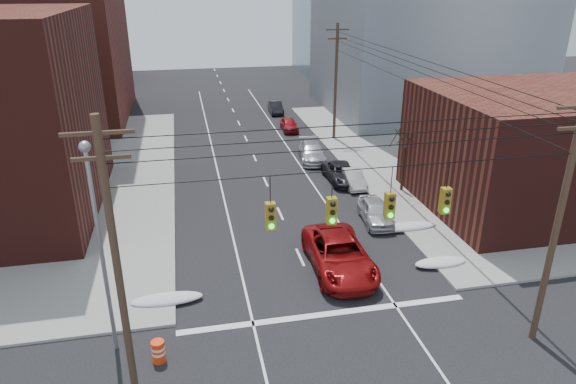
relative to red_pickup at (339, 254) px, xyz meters
name	(u,v)px	position (x,y,z in m)	size (l,w,h in m)	color
sidewalk_ne	(545,148)	(25.22, 16.69, -0.84)	(40.00, 40.00, 0.15)	gray
building_brick_far	(43,40)	(-27.78, 63.69, 5.08)	(22.00, 18.00, 12.00)	#451914
building_office	(428,0)	(20.22, 33.69, 11.58)	(22.00, 20.00, 25.00)	gray
building_glass	(365,3)	(22.22, 59.69, 10.08)	(20.00, 18.00, 22.00)	gray
building_storefront	(546,150)	(16.22, 5.69, 3.08)	(16.00, 12.00, 8.00)	#451914
utility_pole_left	(117,265)	(-10.28, -7.31, 4.87)	(2.20, 0.28, 11.00)	#473323
utility_pole_right	(558,220)	(6.72, -7.31, 4.87)	(2.20, 0.28, 11.00)	#473323
utility_pole_far	(336,80)	(6.72, 23.69, 4.87)	(2.20, 0.28, 11.00)	#473323
traffic_signals	(361,207)	(-1.68, -7.34, 6.25)	(17.00, 0.42, 2.02)	black
street_light	(99,234)	(-11.28, -4.31, 4.62)	(0.44, 0.44, 9.32)	gray
bare_tree	(403,162)	(7.81, 9.69, 1.40)	(2.09, 2.20, 4.93)	black
snow_nw	(167,299)	(-9.18, -1.31, -0.71)	(3.50, 1.08, 0.42)	silver
snow_ne	(440,262)	(5.62, -0.81, -0.71)	(3.00, 1.08, 0.42)	silver
snow_east_far	(407,227)	(5.62, 3.69, -0.71)	(4.00, 1.08, 0.42)	silver
red_pickup	(339,254)	(0.00, 0.00, 0.00)	(3.05, 6.61, 1.84)	maroon
parked_car_a	(375,212)	(4.05, 5.21, -0.19)	(1.73, 4.30, 1.47)	silver
parked_car_b	(353,178)	(4.62, 11.50, -0.29)	(1.33, 3.82, 1.26)	silver
parked_car_c	(342,173)	(4.09, 12.62, -0.24)	(2.24, 4.87, 1.35)	black
parked_car_d	(312,152)	(3.02, 17.96, -0.17)	(2.10, 5.15, 1.50)	#B9B9BE
parked_car_e	(289,124)	(3.02, 27.57, -0.26)	(1.56, 3.88, 1.32)	maroon
parked_car_f	(276,107)	(3.02, 35.32, -0.24)	(1.44, 4.12, 1.36)	black
lot_car_a	(44,208)	(-17.08, 9.96, -0.06)	(1.50, 4.30, 1.42)	silver
lot_car_b	(64,173)	(-17.00, 16.33, -0.01)	(2.51, 5.44, 1.51)	#A5A5A9
lot_car_c	(26,204)	(-18.43, 10.97, -0.13)	(1.78, 4.38, 1.27)	black
lot_car_d	(48,168)	(-18.60, 18.32, -0.15)	(1.47, 3.65, 1.24)	silver
construction_barrel	(158,351)	(-9.46, -5.49, -0.41)	(0.71, 0.71, 0.98)	#FF370D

